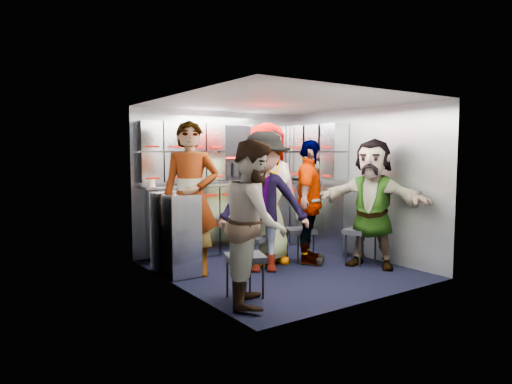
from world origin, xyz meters
TOP-DOWN VIEW (x-y plane):
  - floor at (0.00, 0.00)m, footprint 3.00×3.00m
  - wall_back at (0.00, 1.50)m, footprint 2.80×0.04m
  - wall_left at (-1.40, 0.00)m, footprint 0.04×3.00m
  - wall_right at (1.40, 0.00)m, footprint 0.04×3.00m
  - ceiling at (0.00, 0.00)m, footprint 2.80×3.00m
  - cart_bank_back at (0.00, 1.29)m, footprint 2.68×0.38m
  - cart_bank_left at (-1.19, 0.56)m, footprint 0.38×0.76m
  - counter at (0.00, 1.29)m, footprint 2.68×0.42m
  - locker_bank_back at (0.00, 1.35)m, footprint 2.68×0.28m
  - locker_bank_right at (1.25, 0.70)m, footprint 0.28×1.00m
  - right_cabinet at (1.25, 0.60)m, footprint 0.28×1.20m
  - coffee_niche at (0.18, 1.41)m, footprint 0.46×0.16m
  - red_latch_strip at (0.00, 1.09)m, footprint 2.60×0.02m
  - jump_seat_near_left at (-1.00, -0.71)m, footprint 0.48×0.47m
  - jump_seat_mid_left at (-0.23, 0.23)m, footprint 0.45×0.44m
  - jump_seat_center at (0.06, 0.58)m, footprint 0.53×0.52m
  - jump_seat_mid_right at (0.50, 0.21)m, footprint 0.49×0.48m
  - jump_seat_near_right at (1.05, -0.38)m, footprint 0.51×0.49m
  - attendant_standing at (-1.05, 0.41)m, footprint 0.81×0.75m
  - attendant_arc_a at (-1.00, -0.89)m, footprint 0.95×0.99m
  - attendant_arc_b at (-0.23, 0.05)m, footprint 1.29×1.16m
  - attendant_arc_c at (0.06, 0.40)m, footprint 1.02×0.77m
  - attendant_arc_d at (0.50, 0.03)m, footprint 0.99×0.94m
  - attendant_arc_e at (1.05, -0.56)m, footprint 1.11×1.60m
  - bottle_left at (-0.51, 1.24)m, footprint 0.06×0.06m
  - bottle_mid at (-0.75, 1.24)m, footprint 0.07×0.07m
  - bottle_right at (0.75, 1.24)m, footprint 0.06×0.06m
  - cup_left at (-1.21, 1.23)m, footprint 0.09×0.09m
  - cup_right at (0.89, 1.23)m, footprint 0.08×0.08m

SIDE VIEW (x-z plane):
  - floor at x=0.00m, z-range 0.00..0.00m
  - jump_seat_mid_left at x=-0.23m, z-range 0.16..0.57m
  - jump_seat_mid_right at x=0.50m, z-range 0.17..0.61m
  - jump_seat_near_left at x=-1.00m, z-range 0.17..0.62m
  - jump_seat_near_right at x=1.05m, z-range 0.18..0.65m
  - jump_seat_center at x=0.06m, z-range 0.19..0.67m
  - cart_bank_back at x=0.00m, z-range 0.00..0.99m
  - cart_bank_left at x=-1.19m, z-range 0.00..0.99m
  - right_cabinet at x=1.25m, z-range 0.00..1.00m
  - attendant_arc_a at x=-1.00m, z-range 0.00..1.60m
  - attendant_arc_d at x=0.50m, z-range 0.00..1.65m
  - attendant_arc_e at x=1.05m, z-range 0.00..1.66m
  - attendant_arc_b at x=-0.23m, z-range 0.00..1.74m
  - red_latch_strip at x=0.00m, z-range 0.86..0.90m
  - attendant_standing at x=-1.05m, z-range 0.00..1.86m
  - attendant_arc_c at x=0.06m, z-range 0.00..1.88m
  - counter at x=0.00m, z-range 1.00..1.03m
  - wall_back at x=0.00m, z-range 0.00..2.10m
  - wall_left at x=-1.40m, z-range 0.00..2.10m
  - wall_right at x=1.40m, z-range 0.00..2.10m
  - cup_left at x=-1.21m, z-range 1.03..1.13m
  - cup_right at x=0.89m, z-range 1.03..1.13m
  - bottle_left at x=-0.51m, z-range 1.03..1.25m
  - bottle_mid at x=-0.75m, z-range 1.03..1.26m
  - bottle_right at x=0.75m, z-range 1.03..1.29m
  - coffee_niche at x=0.18m, z-range 1.05..1.89m
  - locker_bank_back at x=0.00m, z-range 1.08..1.90m
  - locker_bank_right at x=1.25m, z-range 1.08..1.90m
  - ceiling at x=0.00m, z-range 2.09..2.11m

